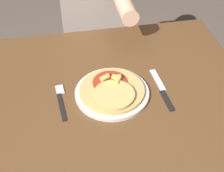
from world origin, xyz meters
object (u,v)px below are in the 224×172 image
object	(u,v)px
dining_table	(102,128)
plate	(112,93)
fork	(61,100)
pizza	(112,90)
person_diner	(94,15)
knife	(162,90)

from	to	relation	value
dining_table	plate	xyz separation A→B (m)	(0.05, 0.06, 0.12)
plate	fork	bearing A→B (deg)	178.61
pizza	person_diner	bearing A→B (deg)	87.88
pizza	dining_table	bearing A→B (deg)	-131.23
plate	person_diner	size ratio (longest dim) A/B	0.21
person_diner	fork	bearing A→B (deg)	-107.86
knife	person_diner	distance (m)	0.68
person_diner	dining_table	bearing A→B (deg)	-95.79
knife	fork	bearing A→B (deg)	177.22
fork	knife	bearing A→B (deg)	-2.78
knife	person_diner	world-z (taller)	person_diner
plate	person_diner	world-z (taller)	person_diner
fork	person_diner	size ratio (longest dim) A/B	0.14
knife	dining_table	bearing A→B (deg)	-168.89
dining_table	fork	distance (m)	0.19
pizza	fork	bearing A→B (deg)	177.34
plate	person_diner	distance (m)	0.65
fork	dining_table	bearing A→B (deg)	-24.80
pizza	knife	distance (m)	0.18
plate	fork	world-z (taller)	plate
dining_table	plate	bearing A→B (deg)	51.27
plate	knife	distance (m)	0.18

